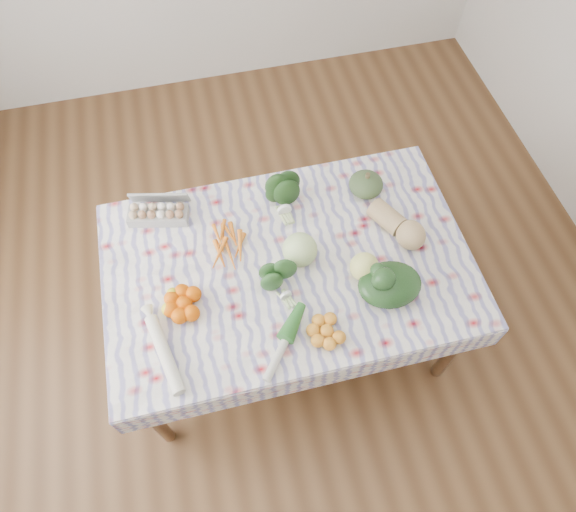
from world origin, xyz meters
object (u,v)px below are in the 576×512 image
object	(u,v)px
butternut_squash	(398,224)
grapefruit	(364,267)
cabbage	(300,250)
dining_table	(288,272)
egg_carton	(158,214)
kabocha_squash	(366,184)

from	to	relation	value
butternut_squash	grapefruit	size ratio (longest dim) A/B	2.25
cabbage	butternut_squash	size ratio (longest dim) A/B	0.54
butternut_squash	grapefruit	bearing A→B (deg)	-169.32
dining_table	egg_carton	size ratio (longest dim) A/B	5.72
egg_carton	cabbage	distance (m)	0.70
butternut_squash	grapefruit	xyz separation A→B (m)	(-0.22, -0.18, -0.00)
butternut_squash	egg_carton	bearing A→B (deg)	134.15
kabocha_squash	butternut_squash	size ratio (longest dim) A/B	0.57
kabocha_squash	egg_carton	bearing A→B (deg)	175.93
dining_table	kabocha_squash	bearing A→B (deg)	33.62
kabocha_squash	butternut_squash	world-z (taller)	butternut_squash
dining_table	cabbage	size ratio (longest dim) A/B	10.23
dining_table	butternut_squash	world-z (taller)	butternut_squash
dining_table	grapefruit	bearing A→B (deg)	-23.55
dining_table	grapefruit	world-z (taller)	grapefruit
kabocha_squash	dining_table	bearing A→B (deg)	-146.38
kabocha_squash	grapefruit	size ratio (longest dim) A/B	1.29
cabbage	grapefruit	world-z (taller)	cabbage
dining_table	egg_carton	xyz separation A→B (m)	(-0.54, 0.38, 0.12)
egg_carton	cabbage	bearing A→B (deg)	-19.50
cabbage	grapefruit	bearing A→B (deg)	-29.27
dining_table	egg_carton	distance (m)	0.67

